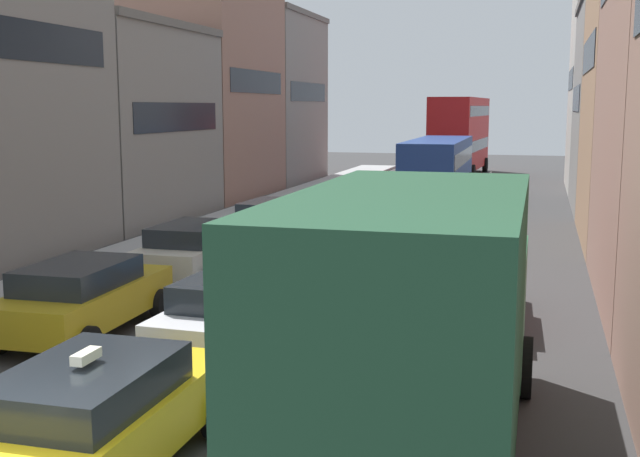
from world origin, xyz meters
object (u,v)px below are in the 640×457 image
Objects in this scene: bus_mid_queue_primary at (438,162)px; sedan_centre_lane_second at (240,311)px; bus_far_queue_secondary at (460,133)px; sedan_centre_lane_fifth at (399,206)px; wagon_left_lane_second at (83,296)px; sedan_right_lane_behind_truck at (463,282)px; sedan_left_lane_third at (195,249)px; sedan_left_lane_fourth at (274,221)px; removalist_box_truck at (419,317)px; taxi_centre_lane_front at (96,417)px; coupe_centre_lane_fourth at (367,229)px; hatchback_centre_lane_third at (329,261)px.

sedan_centre_lane_second is at bearing 178.73° from bus_mid_queue_primary.
sedan_centre_lane_fifth is at bearing -177.42° from bus_far_queue_secondary.
wagon_left_lane_second is 7.82m from sedan_right_lane_behind_truck.
sedan_right_lane_behind_truck is at bearing -172.00° from bus_mid_queue_primary.
bus_mid_queue_primary is (3.72, 20.43, 0.96)m from sedan_left_lane_third.
bus_far_queue_secondary is at bearing 3.86° from sedan_right_lane_behind_truck.
sedan_centre_lane_second and sedan_centre_lane_fifth have the same top height.
wagon_left_lane_second is at bearing 177.36° from bus_far_queue_secondary.
removalist_box_truck is at bearing -153.34° from sedan_left_lane_fourth.
bus_far_queue_secondary reaches higher than removalist_box_truck.
sedan_centre_lane_fifth is 0.41× the size of bus_mid_queue_primary.
sedan_right_lane_behind_truck is at bearing -23.03° from taxi_centre_lane_front.
sedan_right_lane_behind_truck is at bearing -161.61° from sedan_centre_lane_fifth.
coupe_centre_lane_fourth is (3.55, 9.87, 0.00)m from wagon_left_lane_second.
sedan_left_lane_fourth is (-3.27, 15.97, -0.00)m from taxi_centre_lane_front.
sedan_centre_lane_second is at bearing -148.35° from sedan_left_lane_third.
sedan_centre_lane_second is at bearing 131.66° from sedan_right_lane_behind_truck.
bus_mid_queue_primary is 12.81m from bus_far_queue_secondary.
taxi_centre_lane_front is at bearing 177.57° from coupe_centre_lane_fourth.
taxi_centre_lane_front reaches higher than sedan_right_lane_behind_truck.
coupe_centre_lane_fourth is at bearing -21.44° from wagon_left_lane_second.
sedan_left_lane_third is (-3.45, 5.56, 0.00)m from sedan_centre_lane_second.
taxi_centre_lane_front is at bearing 108.74° from removalist_box_truck.
bus_mid_queue_primary is at bearing 1.22° from sedan_centre_lane_second.
wagon_left_lane_second is 16.17m from sedan_centre_lane_fifth.
hatchback_centre_lane_third is 3.68m from sedan_right_lane_behind_truck.
coupe_centre_lane_fourth is 0.42× the size of bus_mid_queue_primary.
sedan_left_lane_third is at bearing 33.63° from sedan_centre_lane_second.
removalist_box_truck is 1.77× the size of wagon_left_lane_second.
taxi_centre_lane_front is (-3.69, -1.27, -1.18)m from removalist_box_truck.
bus_mid_queue_primary is at bearing -11.30° from sedan_left_lane_fourth.
bus_mid_queue_primary reaches higher than hatchback_centre_lane_third.
bus_far_queue_secondary reaches higher than bus_mid_queue_primary.
sedan_left_lane_third is at bearing 169.00° from bus_mid_queue_primary.
bus_far_queue_secondary is (-0.06, 22.71, 2.03)m from sedan_centre_lane_fifth.
sedan_centre_lane_second is 3.41m from wagon_left_lane_second.
hatchback_centre_lane_third is 21.00m from bus_mid_queue_primary.
bus_far_queue_secondary reaches higher than sedan_left_lane_fourth.
taxi_centre_lane_front is 0.41× the size of bus_far_queue_secondary.
bus_far_queue_secondary reaches higher than taxi_centre_lane_front.
sedan_centre_lane_second is 11.35m from sedan_left_lane_fourth.
coupe_centre_lane_fourth is at bearing -102.21° from sedan_left_lane_fourth.
taxi_centre_lane_front is 11.21m from sedan_left_lane_third.
hatchback_centre_lane_third is at bearing 64.22° from sedan_right_lane_behind_truck.
hatchback_centre_lane_third is 11.03m from sedan_centre_lane_fifth.
sedan_right_lane_behind_truck is (3.69, 3.54, 0.00)m from sedan_centre_lane_second.
sedan_centre_lane_second is 1.00× the size of wagon_left_lane_second.
bus_far_queue_secondary reaches higher than sedan_centre_lane_fifth.
sedan_right_lane_behind_truck is at bearing -44.44° from sedan_centre_lane_second.
bus_mid_queue_primary is (0.27, 25.99, 0.96)m from sedan_centre_lane_second.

